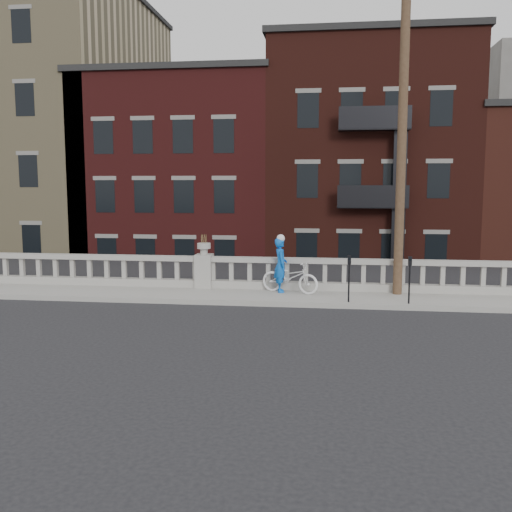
# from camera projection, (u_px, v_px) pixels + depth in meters

# --- Properties ---
(ground) EXTENTS (120.00, 120.00, 0.00)m
(ground) POSITION_uv_depth(u_px,v_px,m) (172.00, 319.00, 14.98)
(ground) COLOR black
(ground) RESTS_ON ground
(sidewalk) EXTENTS (32.00, 2.20, 0.15)m
(sidewalk) POSITION_uv_depth(u_px,v_px,m) (198.00, 295.00, 17.92)
(sidewalk) COLOR gray
(sidewalk) RESTS_ON ground
(balustrade) EXTENTS (28.00, 0.34, 1.03)m
(balustrade) POSITION_uv_depth(u_px,v_px,m) (204.00, 273.00, 18.79)
(balustrade) COLOR gray
(balustrade) RESTS_ON sidewalk
(planter_pedestal) EXTENTS (0.55, 0.55, 1.76)m
(planter_pedestal) POSITION_uv_depth(u_px,v_px,m) (204.00, 267.00, 18.76)
(planter_pedestal) COLOR gray
(planter_pedestal) RESTS_ON sidewalk
(lower_level) EXTENTS (80.00, 44.00, 20.80)m
(lower_level) POSITION_uv_depth(u_px,v_px,m) (276.00, 198.00, 37.25)
(lower_level) COLOR #605E59
(lower_level) RESTS_ON ground
(utility_pole) EXTENTS (1.60, 0.28, 10.00)m
(utility_pole) POSITION_uv_depth(u_px,v_px,m) (402.00, 127.00, 17.08)
(utility_pole) COLOR #422D1E
(utility_pole) RESTS_ON sidewalk
(parking_meter_c) EXTENTS (0.10, 0.09, 1.36)m
(parking_meter_c) POSITION_uv_depth(u_px,v_px,m) (349.00, 273.00, 16.37)
(parking_meter_c) COLOR black
(parking_meter_c) RESTS_ON sidewalk
(parking_meter_d) EXTENTS (0.10, 0.09, 1.36)m
(parking_meter_d) POSITION_uv_depth(u_px,v_px,m) (410.00, 274.00, 16.16)
(parking_meter_d) COLOR black
(parking_meter_d) RESTS_ON sidewalk
(bicycle) EXTENTS (2.00, 1.26, 0.99)m
(bicycle) POSITION_uv_depth(u_px,v_px,m) (290.00, 277.00, 17.85)
(bicycle) COLOR white
(bicycle) RESTS_ON sidewalk
(cyclist) EXTENTS (0.54, 0.70, 1.72)m
(cyclist) POSITION_uv_depth(u_px,v_px,m) (281.00, 265.00, 17.96)
(cyclist) COLOR blue
(cyclist) RESTS_ON sidewalk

